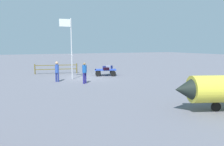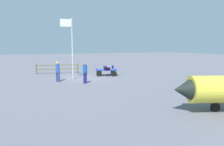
{
  "view_description": "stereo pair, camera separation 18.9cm",
  "coord_description": "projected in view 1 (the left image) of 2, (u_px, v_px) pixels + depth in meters",
  "views": [
    {
      "loc": [
        5.77,
        18.77,
        3.02
      ],
      "look_at": [
        -0.1,
        6.0,
        1.16
      ],
      "focal_mm": 33.27,
      "sensor_mm": 36.0,
      "label": 1
    },
    {
      "loc": [
        5.6,
        18.85,
        3.02
      ],
      "look_at": [
        -0.1,
        6.0,
        1.16
      ],
      "focal_mm": 33.27,
      "sensor_mm": 36.0,
      "label": 2
    }
  ],
  "objects": [
    {
      "name": "suitcase_navy",
      "position": [
        110.0,
        67.0,
        21.75
      ],
      "size": [
        0.53,
        0.45,
        0.3
      ],
      "color": "navy",
      "rests_on": "luggage_cart"
    },
    {
      "name": "suitcase_grey",
      "position": [
        106.0,
        67.0,
        21.33
      ],
      "size": [
        0.61,
        0.47,
        0.3
      ],
      "color": "navy",
      "rests_on": "luggage_cart"
    },
    {
      "name": "luggage_cart",
      "position": [
        105.0,
        71.0,
        21.02
      ],
      "size": [
        2.34,
        1.8,
        0.65
      ],
      "color": "#2845B6",
      "rests_on": "ground"
    },
    {
      "name": "worker_lead",
      "position": [
        85.0,
        71.0,
        16.52
      ],
      "size": [
        0.47,
        0.47,
        1.68
      ],
      "color": "navy",
      "rests_on": "ground"
    },
    {
      "name": "worker_trailing",
      "position": [
        57.0,
        70.0,
        17.33
      ],
      "size": [
        0.44,
        0.44,
        1.72
      ],
      "color": "navy",
      "rests_on": "ground"
    },
    {
      "name": "flagpole",
      "position": [
        70.0,
        43.0,
        18.28
      ],
      "size": [
        1.05,
        0.17,
        5.41
      ],
      "color": "silver",
      "rests_on": "ground"
    },
    {
      "name": "suitcase_tan",
      "position": [
        108.0,
        67.0,
        21.24
      ],
      "size": [
        0.52,
        0.34,
        0.37
      ],
      "color": "gray",
      "rests_on": "luggage_cart"
    },
    {
      "name": "suitcase_maroon",
      "position": [
        106.0,
        69.0,
        20.34
      ],
      "size": [
        0.57,
        0.38,
        0.24
      ],
      "color": "black",
      "rests_on": "luggage_cart"
    },
    {
      "name": "ground_plane",
      "position": [
        85.0,
        78.0,
        19.69
      ],
      "size": [
        120.0,
        120.0,
        0.0
      ],
      "primitive_type": "plane",
      "color": "slate"
    },
    {
      "name": "wooden_fence",
      "position": [
        56.0,
        68.0,
        22.45
      ],
      "size": [
        4.4,
        1.11,
        1.09
      ],
      "color": "brown",
      "rests_on": "ground"
    }
  ]
}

